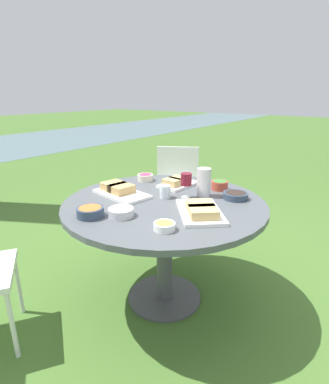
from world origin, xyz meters
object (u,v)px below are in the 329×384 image
(water_pitcher, at_px, (204,182))
(wine_glass, at_px, (186,180))
(chair_near_left, at_px, (177,183))
(dining_table, at_px, (165,216))

(water_pitcher, distance_m, wine_glass, 0.13)
(wine_glass, bearing_deg, chair_near_left, 36.70)
(water_pitcher, relative_size, wine_glass, 1.14)
(dining_table, bearing_deg, chair_near_left, 29.67)
(chair_near_left, xyz_separation_m, water_pitcher, (-0.79, -0.74, 0.32))
(chair_near_left, distance_m, wine_glass, 1.16)
(chair_near_left, height_order, wine_glass, wine_glass)
(chair_near_left, bearing_deg, wine_glass, -143.30)
(dining_table, xyz_separation_m, wine_glass, (0.13, -0.08, 0.23))
(dining_table, relative_size, wine_glass, 7.76)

